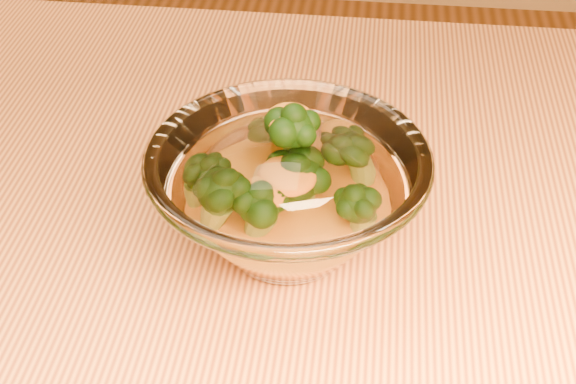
{
  "coord_description": "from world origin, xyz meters",
  "views": [
    {
      "loc": [
        0.14,
        -0.37,
        1.14
      ],
      "look_at": [
        0.09,
        0.04,
        0.8
      ],
      "focal_mm": 50.0,
      "sensor_mm": 36.0,
      "label": 1
    }
  ],
  "objects": [
    {
      "name": "table",
      "position": [
        0.0,
        0.0,
        0.65
      ],
      "size": [
        1.2,
        0.8,
        0.75
      ],
      "color": "#E49344",
      "rests_on": "ground"
    },
    {
      "name": "glass_bowl",
      "position": [
        0.09,
        0.04,
        0.79
      ],
      "size": [
        0.19,
        0.19,
        0.08
      ],
      "color": "white",
      "rests_on": "table"
    },
    {
      "name": "cheese_sauce",
      "position": [
        0.09,
        0.04,
        0.78
      ],
      "size": [
        0.1,
        0.1,
        0.03
      ],
      "primitive_type": "ellipsoid",
      "color": "orange",
      "rests_on": "glass_bowl"
    },
    {
      "name": "broccoli_heap",
      "position": [
        0.09,
        0.05,
        0.81
      ],
      "size": [
        0.12,
        0.11,
        0.08
      ],
      "color": "black",
      "rests_on": "cheese_sauce"
    }
  ]
}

